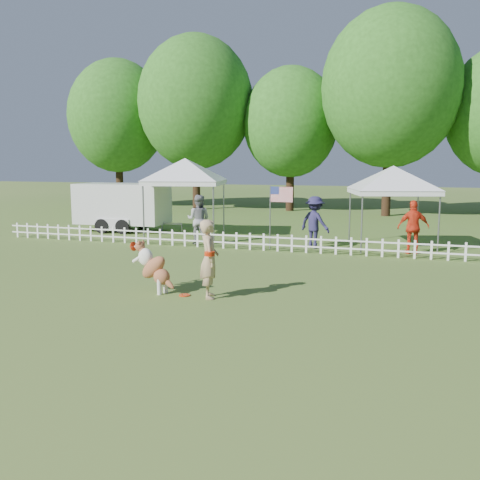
{
  "coord_description": "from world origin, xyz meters",
  "views": [
    {
      "loc": [
        4.83,
        -10.65,
        3.04
      ],
      "look_at": [
        0.56,
        2.0,
        1.1
      ],
      "focal_mm": 40.0,
      "sensor_mm": 36.0,
      "label": 1
    }
  ],
  "objects_px": {
    "canopy_tent_left": "(186,198)",
    "spectator_a": "(199,220)",
    "handler": "(209,259)",
    "cargo_trailer": "(123,207)",
    "spectator_b": "(315,222)",
    "spectator_c": "(413,227)",
    "dog": "(154,267)",
    "flag_pole": "(270,217)",
    "frisbee_on_turf": "(185,295)",
    "canopy_tent_right": "(392,208)"
  },
  "relations": [
    {
      "from": "spectator_b",
      "to": "flag_pole",
      "type": "bearing_deg",
      "value": 54.82
    },
    {
      "from": "flag_pole",
      "to": "dog",
      "type": "bearing_deg",
      "value": -94.76
    },
    {
      "from": "canopy_tent_left",
      "to": "spectator_c",
      "type": "height_order",
      "value": "canopy_tent_left"
    },
    {
      "from": "handler",
      "to": "frisbee_on_turf",
      "type": "xyz_separation_m",
      "value": [
        -0.61,
        -0.01,
        -0.88
      ]
    },
    {
      "from": "dog",
      "to": "cargo_trailer",
      "type": "relative_size",
      "value": 0.24
    },
    {
      "from": "cargo_trailer",
      "to": "spectator_c",
      "type": "xyz_separation_m",
      "value": [
        12.41,
        -2.22,
        -0.18
      ]
    },
    {
      "from": "canopy_tent_left",
      "to": "spectator_c",
      "type": "distance_m",
      "value": 9.29
    },
    {
      "from": "dog",
      "to": "canopy_tent_right",
      "type": "xyz_separation_m",
      "value": [
        4.91,
        8.73,
        0.84
      ]
    },
    {
      "from": "dog",
      "to": "cargo_trailer",
      "type": "distance_m",
      "value": 11.94
    },
    {
      "from": "dog",
      "to": "canopy_tent_right",
      "type": "distance_m",
      "value": 10.05
    },
    {
      "from": "handler",
      "to": "cargo_trailer",
      "type": "xyz_separation_m",
      "value": [
        -8.15,
        9.92,
        0.19
      ]
    },
    {
      "from": "handler",
      "to": "cargo_trailer",
      "type": "bearing_deg",
      "value": 15.17
    },
    {
      "from": "canopy_tent_left",
      "to": "spectator_a",
      "type": "xyz_separation_m",
      "value": [
        1.45,
        -2.05,
        -0.65
      ]
    },
    {
      "from": "flag_pole",
      "to": "canopy_tent_right",
      "type": "bearing_deg",
      "value": 25.62
    },
    {
      "from": "canopy_tent_left",
      "to": "flag_pole",
      "type": "xyz_separation_m",
      "value": [
        4.3,
        -2.34,
        -0.45
      ]
    },
    {
      "from": "dog",
      "to": "spectator_c",
      "type": "distance_m",
      "value": 9.52
    },
    {
      "from": "handler",
      "to": "flag_pole",
      "type": "height_order",
      "value": "flag_pole"
    },
    {
      "from": "cargo_trailer",
      "to": "spectator_c",
      "type": "relative_size",
      "value": 2.74
    },
    {
      "from": "frisbee_on_turf",
      "to": "spectator_a",
      "type": "bearing_deg",
      "value": 110.6
    },
    {
      "from": "handler",
      "to": "spectator_c",
      "type": "bearing_deg",
      "value": -53.24
    },
    {
      "from": "dog",
      "to": "flag_pole",
      "type": "height_order",
      "value": "flag_pole"
    },
    {
      "from": "canopy_tent_right",
      "to": "flag_pole",
      "type": "distance_m",
      "value": 4.39
    },
    {
      "from": "canopy_tent_left",
      "to": "canopy_tent_right",
      "type": "relative_size",
      "value": 1.1
    },
    {
      "from": "dog",
      "to": "spectator_c",
      "type": "bearing_deg",
      "value": 68.92
    },
    {
      "from": "cargo_trailer",
      "to": "spectator_a",
      "type": "relative_size",
      "value": 2.65
    },
    {
      "from": "canopy_tent_left",
      "to": "spectator_b",
      "type": "relative_size",
      "value": 1.7
    },
    {
      "from": "flag_pole",
      "to": "spectator_b",
      "type": "xyz_separation_m",
      "value": [
        1.45,
        0.75,
        -0.2
      ]
    },
    {
      "from": "dog",
      "to": "spectator_b",
      "type": "distance_m",
      "value": 8.11
    },
    {
      "from": "canopy_tent_right",
      "to": "flag_pole",
      "type": "bearing_deg",
      "value": -172.81
    },
    {
      "from": "handler",
      "to": "spectator_c",
      "type": "distance_m",
      "value": 8.8
    },
    {
      "from": "handler",
      "to": "flag_pole",
      "type": "distance_m",
      "value": 7.09
    },
    {
      "from": "dog",
      "to": "spectator_b",
      "type": "bearing_deg",
      "value": 88.85
    },
    {
      "from": "dog",
      "to": "flag_pole",
      "type": "distance_m",
      "value": 7.08
    },
    {
      "from": "canopy_tent_left",
      "to": "frisbee_on_turf",
      "type": "bearing_deg",
      "value": -78.05
    },
    {
      "from": "cargo_trailer",
      "to": "spectator_c",
      "type": "bearing_deg",
      "value": -13.99
    },
    {
      "from": "dog",
      "to": "spectator_c",
      "type": "xyz_separation_m",
      "value": [
        5.69,
        7.63,
        0.3
      ]
    },
    {
      "from": "frisbee_on_turf",
      "to": "canopy_tent_left",
      "type": "bearing_deg",
      "value": 114.12
    },
    {
      "from": "handler",
      "to": "spectator_b",
      "type": "bearing_deg",
      "value": -30.91
    },
    {
      "from": "cargo_trailer",
      "to": "spectator_a",
      "type": "bearing_deg",
      "value": -32.04
    },
    {
      "from": "spectator_b",
      "to": "spectator_a",
      "type": "bearing_deg",
      "value": 33.52
    },
    {
      "from": "handler",
      "to": "cargo_trailer",
      "type": "distance_m",
      "value": 12.84
    },
    {
      "from": "handler",
      "to": "flag_pole",
      "type": "relative_size",
      "value": 0.79
    },
    {
      "from": "dog",
      "to": "spectator_a",
      "type": "xyz_separation_m",
      "value": [
        -1.97,
        7.31,
        0.33
      ]
    },
    {
      "from": "spectator_a",
      "to": "cargo_trailer",
      "type": "bearing_deg",
      "value": -32.04
    },
    {
      "from": "dog",
      "to": "spectator_b",
      "type": "relative_size",
      "value": 0.64
    },
    {
      "from": "cargo_trailer",
      "to": "spectator_c",
      "type": "height_order",
      "value": "cargo_trailer"
    },
    {
      "from": "handler",
      "to": "canopy_tent_left",
      "type": "bearing_deg",
      "value": 2.96
    },
    {
      "from": "handler",
      "to": "spectator_c",
      "type": "xyz_separation_m",
      "value": [
        4.27,
        7.69,
        0.0
      ]
    },
    {
      "from": "frisbee_on_turf",
      "to": "canopy_tent_right",
      "type": "xyz_separation_m",
      "value": [
        4.11,
        8.81,
        1.42
      ]
    },
    {
      "from": "handler",
      "to": "canopy_tent_left",
      "type": "relative_size",
      "value": 0.57
    }
  ]
}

